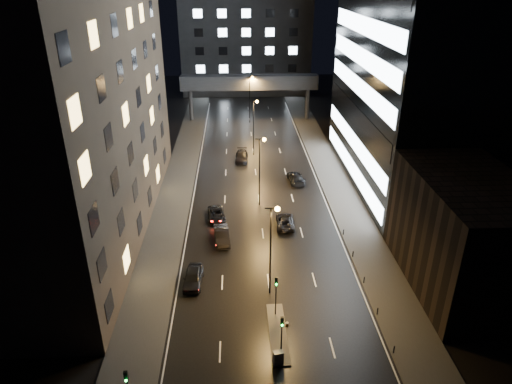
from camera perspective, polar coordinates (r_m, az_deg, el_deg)
The scene contains 24 objects.
ground at distance 76.51m, azimuth -0.05°, elevation 2.52°, with size 160.00×160.00×0.00m, color black.
sidewalk_left at distance 72.44m, azimuth -9.79°, elevation 0.79°, with size 5.00×110.00×0.15m, color #383533.
sidewalk_right at distance 73.55m, azimuth 9.91°, elevation 1.18°, with size 5.00×110.00×0.15m, color #383533.
building_left at distance 58.43m, azimuth -22.58°, elevation 13.82°, with size 15.00×48.00×40.00m, color #2D2319.
building_right_low at distance 51.62m, azimuth 24.55°, elevation -4.77°, with size 10.00×18.00×12.00m, color black.
building_right_glass at distance 72.40m, azimuth 21.38°, elevation 18.02°, with size 20.00×36.00×45.00m, color black.
building_far at distance 129.47m, azimuth -1.30°, elevation 17.91°, with size 34.00×14.00×25.00m, color #333335.
skybridge at distance 102.62m, azimuth -0.85°, elevation 13.47°, with size 30.00×3.00×10.00m.
median_island at distance 44.26m, azimuth 2.74°, elevation -17.18°, with size 1.60×8.00×0.15m, color #383533.
traffic_signal_near at distance 44.19m, azimuth 2.52°, elevation -12.11°, with size 0.28×0.34×4.40m.
traffic_signal_far at distance 40.02m, azimuth 3.24°, elevation -16.95°, with size 0.28×0.34×4.40m.
bollard_row at distance 49.14m, azimuth 14.11°, elevation -12.43°, with size 0.12×25.12×0.90m.
streetlight_near at distance 45.10m, azimuth 2.04°, elevation -5.96°, with size 1.45×0.50×10.15m.
streetlight_mid_a at distance 62.95m, azimuth 0.60°, elevation 3.65°, with size 1.45×0.50×10.15m.
streetlight_mid_b at distance 81.80m, azimuth -0.20°, elevation 8.93°, with size 1.45×0.50×10.15m.
streetlight_far at distance 101.09m, azimuth -0.71°, elevation 12.21°, with size 1.45×0.50×10.15m.
car_away_a at distance 50.01m, azimuth -7.86°, elevation -10.53°, with size 1.90×4.73×1.61m, color black.
car_away_b at distance 56.85m, azimuth -4.29°, elevation -5.44°, with size 1.73×4.96×1.63m, color black.
car_away_c at distance 62.09m, azimuth -4.95°, elevation -2.77°, with size 2.14×4.64×1.29m, color black.
car_away_d at distance 81.10m, azimuth -1.80°, elevation 4.48°, with size 2.16×5.31×1.54m, color black.
car_toward_a at distance 60.19m, azimuth 3.64°, elevation -3.66°, with size 2.27×4.91×1.37m, color black.
car_toward_b at distance 72.70m, azimuth 5.00°, elevation 1.79°, with size 2.17×5.34×1.55m, color black.
utility_cabinet at distance 41.10m, azimuth 2.80°, elevation -19.98°, with size 0.85×0.53×1.28m, color #4D4D4F.
cone_a at distance 44.96m, azimuth 3.90°, elevation -16.08°, with size 0.34×0.34×0.51m, color orange.
Camera 1 is at (-3.24, -30.21, 30.22)m, focal length 32.00 mm.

